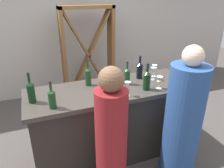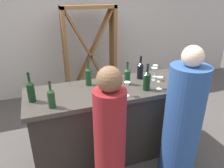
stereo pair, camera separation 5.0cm
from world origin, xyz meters
The scene contains 17 objects.
ground_plane centered at (0.00, 0.00, 0.00)m, with size 12.00×12.00×0.00m, color #4C4744.
back_wall centered at (0.00, 2.20, 1.40)m, with size 8.00×0.10×2.80m, color #BCB7B2.
bar_counter centered at (0.00, 0.00, 0.48)m, with size 2.01×0.71×0.96m.
wine_rack centered at (0.16, 1.65, 0.89)m, with size 0.98×0.28×1.79m.
wine_bottle_leftmost_dark_green centered at (-0.89, -0.03, 1.08)m, with size 0.08×0.08×0.32m.
wine_bottle_second_left_olive_green centered at (-0.71, -0.23, 1.07)m, with size 0.07×0.07×0.28m.
wine_bottle_center_olive_green centered at (-0.24, 0.18, 1.08)m, with size 0.07×0.07×0.32m.
wine_bottle_second_right_olive_green centered at (0.21, 0.04, 1.07)m, with size 0.07×0.07×0.29m.
wine_bottle_rightmost_dark_green centered at (0.36, -0.18, 1.08)m, with size 0.08×0.08×0.32m.
wine_bottle_far_right_near_black centered at (0.45, 0.16, 1.08)m, with size 0.08×0.08×0.30m.
wine_glass_near_left centered at (0.08, -0.25, 1.08)m, with size 0.07×0.07×0.16m.
wine_glass_near_center centered at (0.51, -0.21, 1.06)m, with size 0.07×0.07×0.15m.
wine_glass_near_right centered at (0.86, -0.19, 1.07)m, with size 0.08×0.08×0.16m.
wine_glass_far_left centered at (0.59, 0.05, 1.08)m, with size 0.08×0.08×0.17m.
wine_glass_far_center centered at (0.65, 0.14, 1.08)m, with size 0.07×0.07×0.16m.
person_left_guest centered at (-0.24, -0.61, 0.69)m, with size 0.32×0.32×1.46m.
person_center_guest centered at (0.57, -0.63, 0.72)m, with size 0.39×0.39×1.57m.
Camera 2 is at (-0.79, -2.18, 2.03)m, focal length 34.50 mm.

